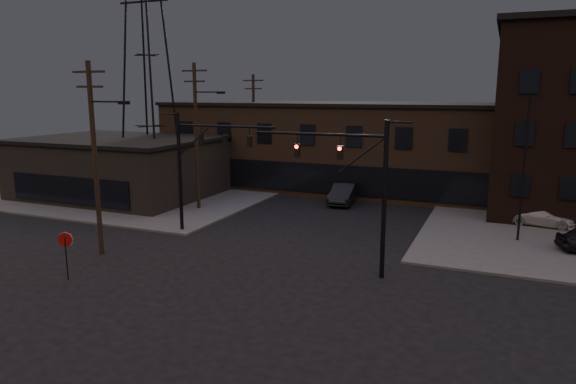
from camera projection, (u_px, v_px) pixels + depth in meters
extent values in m
plane|color=black|center=(227.00, 289.00, 24.62)|extent=(140.00, 140.00, 0.00)
cube|color=#474744|center=(146.00, 183.00, 52.89)|extent=(30.00, 30.00, 0.15)
cube|color=#4B3628|center=(371.00, 148.00, 49.16)|extent=(40.00, 12.00, 8.00)
cube|color=black|center=(120.00, 169.00, 46.24)|extent=(16.00, 12.00, 5.00)
cylinder|color=black|center=(384.00, 201.00, 25.44)|extent=(0.24, 0.24, 8.00)
cylinder|color=black|center=(319.00, 134.00, 26.16)|extent=(7.00, 0.14, 0.14)
cube|color=#FF140C|center=(340.00, 153.00, 25.89)|extent=(0.28, 0.22, 0.70)
cube|color=#FF140C|center=(297.00, 151.00, 26.78)|extent=(0.28, 0.22, 0.70)
cylinder|color=black|center=(180.00, 173.00, 34.14)|extent=(0.24, 0.24, 8.00)
cylinder|color=black|center=(225.00, 126.00, 32.18)|extent=(7.00, 0.14, 0.14)
cube|color=black|center=(201.00, 139.00, 33.03)|extent=(0.28, 0.22, 0.70)
cube|color=black|center=(225.00, 140.00, 32.36)|extent=(0.28, 0.22, 0.70)
cube|color=black|center=(250.00, 142.00, 31.69)|extent=(0.28, 0.22, 0.70)
cylinder|color=black|center=(66.00, 259.00, 25.66)|extent=(0.06, 0.06, 2.20)
cylinder|color=maroon|center=(65.00, 240.00, 25.48)|extent=(0.72, 0.33, 0.76)
cylinder|color=black|center=(95.00, 161.00, 29.00)|extent=(0.28, 0.28, 11.00)
cube|color=black|center=(89.00, 72.00, 28.05)|extent=(2.20, 0.12, 0.12)
cube|color=black|center=(90.00, 87.00, 28.21)|extent=(1.80, 0.12, 0.12)
cube|color=black|center=(124.00, 103.00, 27.49)|extent=(0.60, 0.25, 0.18)
cylinder|color=black|center=(196.00, 138.00, 40.18)|extent=(0.28, 0.28, 11.50)
cube|color=black|center=(194.00, 71.00, 39.18)|extent=(2.20, 0.12, 0.12)
cube|color=black|center=(195.00, 81.00, 39.34)|extent=(1.80, 0.12, 0.12)
cube|color=black|center=(221.00, 93.00, 38.62)|extent=(0.60, 0.25, 0.18)
cylinder|color=black|center=(254.00, 130.00, 51.45)|extent=(0.28, 0.28, 11.00)
cube|color=black|center=(253.00, 80.00, 50.51)|extent=(2.20, 0.12, 0.12)
cube|color=black|center=(253.00, 89.00, 50.66)|extent=(1.80, 0.12, 0.12)
cylinder|color=black|center=(524.00, 172.00, 31.45)|extent=(0.14, 0.14, 9.00)
cube|color=black|center=(521.00, 96.00, 30.76)|extent=(0.50, 0.28, 0.18)
cube|color=black|center=(540.00, 96.00, 30.38)|extent=(0.50, 0.28, 0.18)
imported|color=#BDBDBF|center=(541.00, 216.00, 35.73)|extent=(4.61, 2.41, 1.28)
imported|color=black|center=(344.00, 194.00, 43.42)|extent=(2.15, 5.24, 1.69)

